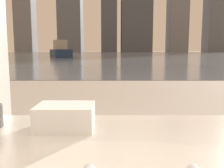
# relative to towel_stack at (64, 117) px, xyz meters

# --- Properties ---
(towel_stack) EXTENTS (0.28, 0.21, 0.12)m
(towel_stack) POSITION_rel_towel_stack_xyz_m (0.00, 0.00, 0.00)
(towel_stack) COLOR white
(towel_stack) RESTS_ON bathtub
(harbor_water) EXTENTS (180.00, 110.00, 0.01)m
(harbor_water) POSITION_rel_towel_stack_xyz_m (0.33, 61.22, -0.58)
(harbor_water) COLOR slate
(harbor_water) RESTS_ON ground_plane
(harbor_boat_2) EXTENTS (3.68, 5.86, 2.08)m
(harbor_boat_2) POSITION_rel_towel_stack_xyz_m (-5.97, 28.93, 0.16)
(harbor_boat_2) COLOR navy
(harbor_boat_2) RESTS_ON harbor_water
(skyline_tower_1) EXTENTS (10.56, 11.19, 46.32)m
(skyline_tower_1) POSITION_rel_towel_stack_xyz_m (-19.03, 117.22, 22.57)
(skyline_tower_1) COLOR slate
(skyline_tower_1) RESTS_ON ground_plane
(skyline_tower_3) EXTENTS (13.94, 11.46, 24.26)m
(skyline_tower_3) POSITION_rel_towel_stack_xyz_m (11.45, 117.22, 11.54)
(skyline_tower_3) COLOR #4C515B
(skyline_tower_3) RESTS_ON ground_plane
(skyline_tower_5) EXTENTS (12.06, 8.91, 35.36)m
(skyline_tower_5) POSITION_rel_towel_stack_xyz_m (49.69, 117.22, 17.10)
(skyline_tower_5) COLOR slate
(skyline_tower_5) RESTS_ON ground_plane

